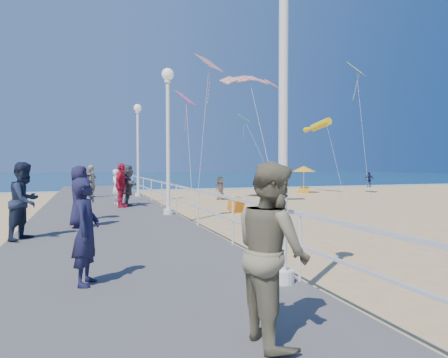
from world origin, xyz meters
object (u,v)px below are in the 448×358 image
object	(u,v)px
spectator_6	(92,181)
spectator_5	(128,185)
beach_chair_left	(304,191)
box_kite	(236,206)
beach_walker_c	(220,188)
lamp_post_far	(138,140)
lamp_post_near	(283,69)
spectator_4	(79,197)
woman_holding_toddler	(117,187)
beach_umbrella	(304,169)
toddler_held	(120,178)
spectator_3	(121,185)
lamp_post_mid	(168,125)
spectator_0	(86,231)
spectator_2	(84,194)
spectator_7	(25,201)
beach_walker_b	(369,179)
spectator_1	(272,251)
beach_chair_right	(304,189)
beach_walker_a	(265,181)

from	to	relation	value
spectator_6	spectator_5	bearing A→B (deg)	-138.98
beach_chair_left	box_kite	bearing A→B (deg)	-133.20
beach_walker_c	box_kite	xyz separation A→B (m)	(-1.51, -6.82, -0.44)
lamp_post_far	lamp_post_near	bearing A→B (deg)	-90.00
spectator_4	box_kite	size ratio (longest dim) A/B	2.98
woman_holding_toddler	beach_umbrella	world-z (taller)	beach_umbrella
toddler_held	spectator_3	size ratio (longest dim) A/B	0.41
woman_holding_toddler	spectator_4	size ratio (longest dim) A/B	0.91
lamp_post_mid	spectator_0	world-z (taller)	lamp_post_mid
spectator_2	spectator_3	distance (m)	4.06
spectator_7	beach_chair_left	distance (m)	24.14
toddler_held	beach_walker_b	size ratio (longest dim) A/B	0.51
spectator_2	beach_chair_left	xyz separation A→B (m)	(16.12, 13.63, -1.06)
spectator_4	beach_chair_left	world-z (taller)	spectator_4
spectator_1	beach_walker_c	bearing A→B (deg)	-16.78
spectator_5	spectator_2	bearing A→B (deg)	154.09
beach_umbrella	lamp_post_near	bearing A→B (deg)	-121.06
spectator_2	beach_walker_c	bearing A→B (deg)	-10.32
woman_holding_toddler	beach_umbrella	bearing A→B (deg)	-80.30
beach_walker_c	spectator_1	bearing A→B (deg)	-39.99
woman_holding_toddler	beach_walker_c	distance (m)	8.84
toddler_held	spectator_5	world-z (taller)	spectator_5
spectator_5	lamp_post_mid	bearing A→B (deg)	-166.83
beach_walker_b	beach_walker_c	world-z (taller)	beach_walker_b
spectator_0	beach_chair_right	xyz separation A→B (m)	(17.05, 22.67, -1.01)
spectator_0	spectator_1	xyz separation A→B (m)	(1.81, -2.65, 0.11)
woman_holding_toddler	spectator_7	size ratio (longest dim) A/B	0.86
beach_umbrella	spectator_3	bearing A→B (deg)	-145.54
woman_holding_toddler	box_kite	world-z (taller)	woman_holding_toddler
spectator_0	beach_walker_a	bearing A→B (deg)	-15.04
lamp_post_mid	beach_walker_c	bearing A→B (deg)	61.47
lamp_post_mid	box_kite	size ratio (longest dim) A/B	8.87
spectator_2	beach_umbrella	xyz separation A→B (m)	(16.28, 13.94, 0.65)
spectator_2	spectator_6	world-z (taller)	spectator_6
lamp_post_near	spectator_5	distance (m)	12.93
box_kite	spectator_1	bearing A→B (deg)	-126.78
lamp_post_mid	spectator_4	size ratio (longest dim) A/B	2.97
lamp_post_near	beach_walker_a	distance (m)	26.86
box_kite	beach_chair_right	world-z (taller)	box_kite
spectator_6	beach_walker_b	world-z (taller)	spectator_6
lamp_post_mid	spectator_5	distance (m)	4.49
beach_chair_right	spectator_7	bearing A→B (deg)	-135.25
spectator_7	beach_chair_left	size ratio (longest dim) A/B	3.42
spectator_3	lamp_post_far	bearing A→B (deg)	11.94
spectator_0	spectator_3	bearing A→B (deg)	8.28
lamp_post_far	spectator_0	world-z (taller)	lamp_post_far
spectator_7	beach_chair_right	xyz separation A→B (m)	(18.46, 18.29, -1.14)
box_kite	beach_umbrella	world-z (taller)	beach_umbrella
spectator_4	beach_chair_right	size ratio (longest dim) A/B	3.25
spectator_2	spectator_4	xyz separation A→B (m)	(-0.12, -1.47, 0.03)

